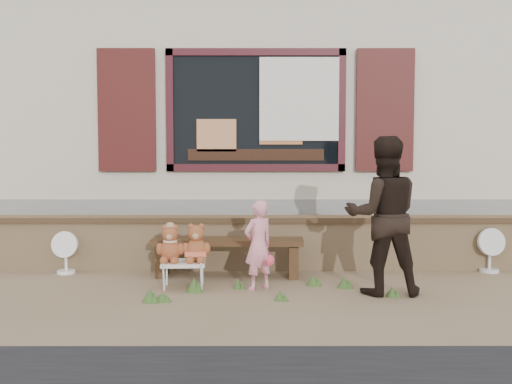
{
  "coord_description": "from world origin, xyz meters",
  "views": [
    {
      "loc": [
        -0.01,
        -6.45,
        1.49
      ],
      "look_at": [
        0.0,
        0.6,
        1.0
      ],
      "focal_mm": 42.0,
      "sensor_mm": 36.0,
      "label": 1
    }
  ],
  "objects_px": {
    "teddy_bear_left": "(170,243)",
    "adult": "(383,216)",
    "bench": "(228,249)",
    "teddy_bear_right": "(196,242)",
    "child": "(258,245)",
    "folding_chair": "(184,264)"
  },
  "relations": [
    {
      "from": "folding_chair",
      "to": "teddy_bear_left",
      "type": "relative_size",
      "value": 1.19
    },
    {
      "from": "bench",
      "to": "teddy_bear_right",
      "type": "distance_m",
      "value": 0.66
    },
    {
      "from": "child",
      "to": "adult",
      "type": "relative_size",
      "value": 0.59
    },
    {
      "from": "bench",
      "to": "folding_chair",
      "type": "height_order",
      "value": "bench"
    },
    {
      "from": "teddy_bear_left",
      "to": "adult",
      "type": "height_order",
      "value": "adult"
    },
    {
      "from": "bench",
      "to": "folding_chair",
      "type": "distance_m",
      "value": 0.73
    },
    {
      "from": "bench",
      "to": "child",
      "type": "height_order",
      "value": "child"
    },
    {
      "from": "bench",
      "to": "teddy_bear_left",
      "type": "height_order",
      "value": "teddy_bear_left"
    },
    {
      "from": "child",
      "to": "adult",
      "type": "height_order",
      "value": "adult"
    },
    {
      "from": "teddy_bear_right",
      "to": "bench",
      "type": "bearing_deg",
      "value": 57.07
    },
    {
      "from": "bench",
      "to": "child",
      "type": "bearing_deg",
      "value": -58.53
    },
    {
      "from": "bench",
      "to": "teddy_bear_left",
      "type": "distance_m",
      "value": 0.84
    },
    {
      "from": "bench",
      "to": "adult",
      "type": "relative_size",
      "value": 1.09
    },
    {
      "from": "teddy_bear_left",
      "to": "teddy_bear_right",
      "type": "bearing_deg",
      "value": 0.0
    },
    {
      "from": "bench",
      "to": "adult",
      "type": "bearing_deg",
      "value": -24.77
    },
    {
      "from": "folding_chair",
      "to": "adult",
      "type": "distance_m",
      "value": 2.19
    },
    {
      "from": "folding_chair",
      "to": "teddy_bear_right",
      "type": "relative_size",
      "value": 1.16
    },
    {
      "from": "teddy_bear_left",
      "to": "adult",
      "type": "xyz_separation_m",
      "value": [
        2.24,
        -0.27,
        0.33
      ]
    },
    {
      "from": "folding_chair",
      "to": "teddy_bear_left",
      "type": "xyz_separation_m",
      "value": [
        -0.14,
        -0.01,
        0.23
      ]
    },
    {
      "from": "folding_chair",
      "to": "child",
      "type": "distance_m",
      "value": 0.85
    },
    {
      "from": "teddy_bear_right",
      "to": "child",
      "type": "xyz_separation_m",
      "value": [
        0.67,
        -0.09,
        -0.02
      ]
    },
    {
      "from": "folding_chair",
      "to": "teddy_bear_right",
      "type": "height_order",
      "value": "teddy_bear_right"
    }
  ]
}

